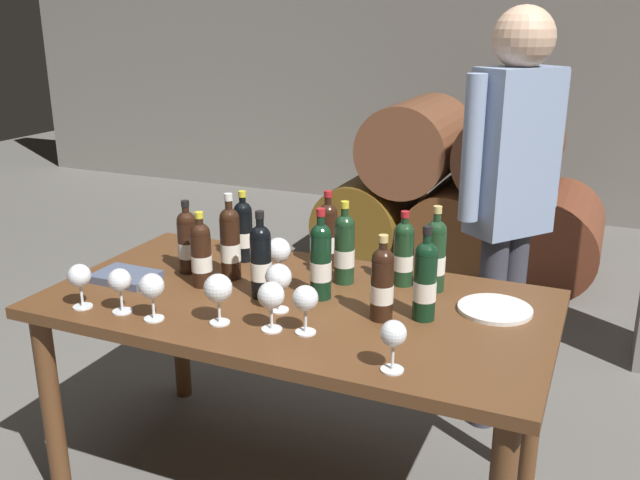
% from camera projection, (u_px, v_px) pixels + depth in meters
% --- Properties ---
extents(cellar_back_wall, '(10.00, 0.24, 2.80)m').
position_uv_depth(cellar_back_wall, '(508.00, 50.00, 5.81)').
color(cellar_back_wall, gray).
rests_on(cellar_back_wall, ground_plane).
extents(barrel_stack, '(1.86, 0.90, 1.15)m').
position_uv_depth(barrel_stack, '(460.00, 194.00, 4.68)').
color(barrel_stack, brown).
rests_on(barrel_stack, ground_plane).
extents(dining_table, '(1.70, 0.90, 0.76)m').
position_uv_depth(dining_table, '(297.00, 323.00, 2.37)').
color(dining_table, brown).
rests_on(dining_table, ground_plane).
extents(wine_bottle_0, '(0.07, 0.07, 0.30)m').
position_uv_depth(wine_bottle_0, '(344.00, 248.00, 2.45)').
color(wine_bottle_0, '#19381E').
rests_on(wine_bottle_0, dining_table).
extents(wine_bottle_1, '(0.07, 0.07, 0.31)m').
position_uv_depth(wine_bottle_1, '(425.00, 280.00, 2.15)').
color(wine_bottle_1, black).
rests_on(wine_bottle_1, dining_table).
extents(wine_bottle_2, '(0.07, 0.07, 0.28)m').
position_uv_depth(wine_bottle_2, '(382.00, 283.00, 2.15)').
color(wine_bottle_2, black).
rests_on(wine_bottle_2, dining_table).
extents(wine_bottle_3, '(0.07, 0.07, 0.30)m').
position_uv_depth(wine_bottle_3, '(261.00, 260.00, 2.32)').
color(wine_bottle_3, black).
rests_on(wine_bottle_3, dining_table).
extents(wine_bottle_4, '(0.07, 0.07, 0.28)m').
position_uv_depth(wine_bottle_4, '(243.00, 230.00, 2.67)').
color(wine_bottle_4, black).
rests_on(wine_bottle_4, dining_table).
extents(wine_bottle_5, '(0.07, 0.07, 0.27)m').
position_uv_depth(wine_bottle_5, '(201.00, 254.00, 2.42)').
color(wine_bottle_5, black).
rests_on(wine_bottle_5, dining_table).
extents(wine_bottle_6, '(0.07, 0.07, 0.30)m').
position_uv_depth(wine_bottle_6, '(435.00, 255.00, 2.38)').
color(wine_bottle_6, '#19381E').
rests_on(wine_bottle_6, dining_table).
extents(wine_bottle_7, '(0.07, 0.07, 0.30)m').
position_uv_depth(wine_bottle_7, '(328.00, 234.00, 2.60)').
color(wine_bottle_7, black).
rests_on(wine_bottle_7, dining_table).
extents(wine_bottle_8, '(0.07, 0.07, 0.27)m').
position_uv_depth(wine_bottle_8, '(404.00, 253.00, 2.43)').
color(wine_bottle_8, '#19381E').
rests_on(wine_bottle_8, dining_table).
extents(wine_bottle_9, '(0.07, 0.07, 0.32)m').
position_uv_depth(wine_bottle_9, '(230.00, 242.00, 2.49)').
color(wine_bottle_9, black).
rests_on(wine_bottle_9, dining_table).
extents(wine_bottle_10, '(0.07, 0.07, 0.28)m').
position_uv_depth(wine_bottle_10, '(187.00, 241.00, 2.55)').
color(wine_bottle_10, black).
rests_on(wine_bottle_10, dining_table).
extents(wine_bottle_11, '(0.07, 0.07, 0.32)m').
position_uv_depth(wine_bottle_11, '(321.00, 260.00, 2.31)').
color(wine_bottle_11, black).
rests_on(wine_bottle_11, dining_table).
extents(wine_glass_0, '(0.07, 0.07, 0.15)m').
position_uv_depth(wine_glass_0, '(393.00, 336.00, 1.83)').
color(wine_glass_0, white).
rests_on(wine_glass_0, dining_table).
extents(wine_glass_1, '(0.07, 0.07, 0.15)m').
position_uv_depth(wine_glass_1, '(120.00, 282.00, 2.20)').
color(wine_glass_1, white).
rests_on(wine_glass_1, dining_table).
extents(wine_glass_2, '(0.09, 0.09, 0.16)m').
position_uv_depth(wine_glass_2, '(279.00, 278.00, 2.21)').
color(wine_glass_2, white).
rests_on(wine_glass_2, dining_table).
extents(wine_glass_3, '(0.09, 0.09, 0.16)m').
position_uv_depth(wine_glass_3, '(218.00, 289.00, 2.12)').
color(wine_glass_3, white).
rests_on(wine_glass_3, dining_table).
extents(wine_glass_4, '(0.08, 0.08, 0.15)m').
position_uv_depth(wine_glass_4, '(152.00, 287.00, 2.15)').
color(wine_glass_4, white).
rests_on(wine_glass_4, dining_table).
extents(wine_glass_5, '(0.08, 0.08, 0.16)m').
position_uv_depth(wine_glass_5, '(271.00, 297.00, 2.07)').
color(wine_glass_5, white).
rests_on(wine_glass_5, dining_table).
extents(wine_glass_6, '(0.08, 0.08, 0.15)m').
position_uv_depth(wine_glass_6, '(305.00, 300.00, 2.05)').
color(wine_glass_6, white).
rests_on(wine_glass_6, dining_table).
extents(wine_glass_7, '(0.08, 0.08, 0.15)m').
position_uv_depth(wine_glass_7, '(79.00, 277.00, 2.24)').
color(wine_glass_7, white).
rests_on(wine_glass_7, dining_table).
extents(wine_glass_8, '(0.09, 0.09, 0.16)m').
position_uv_depth(wine_glass_8, '(278.00, 251.00, 2.46)').
color(wine_glass_8, white).
rests_on(wine_glass_8, dining_table).
extents(tasting_notebook, '(0.22, 0.16, 0.03)m').
position_uv_depth(tasting_notebook, '(126.00, 277.00, 2.50)').
color(tasting_notebook, '#4C5670').
rests_on(tasting_notebook, dining_table).
extents(serving_plate, '(0.24, 0.24, 0.01)m').
position_uv_depth(serving_plate, '(495.00, 309.00, 2.24)').
color(serving_plate, white).
rests_on(serving_plate, dining_table).
extents(sommelier_presenting, '(0.34, 0.41, 1.72)m').
position_uv_depth(sommelier_presenting, '(511.00, 186.00, 2.69)').
color(sommelier_presenting, '#383842').
rests_on(sommelier_presenting, ground_plane).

